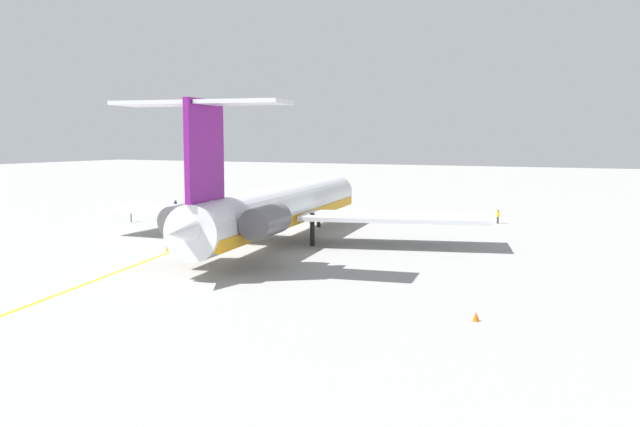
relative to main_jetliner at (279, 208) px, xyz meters
The scene contains 9 objects.
ground 10.57m from the main_jetliner, 99.75° to the right, with size 383.79×383.79×0.00m, color gray.
main_jetliner is the anchor object (origin of this frame).
ground_crew_near_nose 26.07m from the main_jetliner, 105.64° to the right, with size 0.31×0.34×1.67m.
ground_crew_near_tail 32.12m from the main_jetliner, 123.53° to the right, with size 0.29×0.46×1.81m.
ground_crew_portside 30.05m from the main_jetliner, 148.88° to the left, with size 0.27×0.41×1.70m.
safety_cone_nose 27.92m from the main_jetliner, 154.83° to the left, with size 0.40×0.40×0.55m, color #EA590F.
safety_cone_wingtip 29.26m from the main_jetliner, 135.09° to the right, with size 0.40×0.40×0.55m, color #EA590F.
safety_cone_tail 30.59m from the main_jetliner, 51.22° to the left, with size 0.40×0.40×0.55m, color #EA590F.
taxiway_centreline 9.71m from the main_jetliner, 97.85° to the right, with size 71.01×0.36×0.01m, color gold.
Camera 1 is at (57.63, 42.24, 10.18)m, focal length 37.92 mm.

